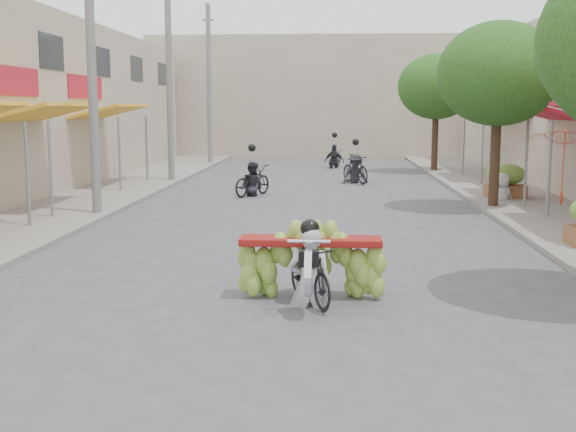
# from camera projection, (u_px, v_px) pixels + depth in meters

# --- Properties ---
(ground) EXTENTS (120.00, 120.00, 0.00)m
(ground) POSITION_uv_depth(u_px,v_px,m) (247.00, 405.00, 7.00)
(ground) COLOR #4E4E53
(ground) RESTS_ON ground
(sidewalk_left) EXTENTS (4.00, 60.00, 0.12)m
(sidewalk_left) POSITION_uv_depth(u_px,v_px,m) (78.00, 200.00, 22.22)
(sidewalk_left) COLOR gray
(sidewalk_left) RESTS_ON ground
(sidewalk_right) EXTENTS (4.00, 60.00, 0.12)m
(sidewalk_right) POSITION_uv_depth(u_px,v_px,m) (540.00, 203.00, 21.39)
(sidewalk_right) COLOR gray
(sidewalk_right) RESTS_ON ground
(far_building) EXTENTS (20.00, 6.00, 7.00)m
(far_building) POSITION_uv_depth(u_px,v_px,m) (319.00, 98.00, 44.00)
(far_building) COLOR #B2A38D
(far_building) RESTS_ON ground
(utility_pole_mid) EXTENTS (0.60, 0.24, 8.00)m
(utility_pole_mid) POSITION_uv_depth(u_px,v_px,m) (91.00, 62.00, 18.58)
(utility_pole_mid) COLOR slate
(utility_pole_mid) RESTS_ON ground
(utility_pole_far) EXTENTS (0.60, 0.24, 8.00)m
(utility_pole_far) POSITION_uv_depth(u_px,v_px,m) (169.00, 77.00, 27.46)
(utility_pole_far) COLOR slate
(utility_pole_far) RESTS_ON ground
(utility_pole_back) EXTENTS (0.60, 0.24, 8.00)m
(utility_pole_back) POSITION_uv_depth(u_px,v_px,m) (209.00, 85.00, 36.35)
(utility_pole_back) COLOR slate
(utility_pole_back) RESTS_ON ground
(street_tree_mid) EXTENTS (3.40, 3.40, 5.25)m
(street_tree_mid) POSITION_uv_depth(u_px,v_px,m) (498.00, 74.00, 19.94)
(street_tree_mid) COLOR #3A2719
(street_tree_mid) RESTS_ON ground
(street_tree_far) EXTENTS (3.40, 3.40, 5.25)m
(street_tree_far) POSITION_uv_depth(u_px,v_px,m) (436.00, 87.00, 31.79)
(street_tree_far) COLOR #3A2719
(street_tree_far) RESTS_ON ground
(produce_crate_far) EXTENTS (1.20, 0.88, 1.16)m
(produce_crate_far) POSITION_uv_depth(u_px,v_px,m) (506.00, 178.00, 22.32)
(produce_crate_far) COLOR brown
(produce_crate_far) RESTS_ON ground
(banana_motorbike) EXTENTS (2.20, 1.77, 2.15)m
(banana_motorbike) POSITION_uv_depth(u_px,v_px,m) (310.00, 254.00, 10.66)
(banana_motorbike) COLOR black
(banana_motorbike) RESTS_ON ground
(market_umbrella) EXTENTS (2.47, 2.47, 1.72)m
(market_umbrella) POSITION_uv_depth(u_px,v_px,m) (565.00, 127.00, 15.66)
(market_umbrella) COLOR #B03217
(market_umbrella) RESTS_ON ground
(pedestrian) EXTENTS (0.90, 0.71, 1.60)m
(pedestrian) POSITION_uv_depth(u_px,v_px,m) (503.00, 173.00, 21.76)
(pedestrian) COLOR silver
(pedestrian) RESTS_ON ground
(bg_motorbike_a) EXTENTS (1.42, 1.89, 1.95)m
(bg_motorbike_a) POSITION_uv_depth(u_px,v_px,m) (252.00, 174.00, 23.59)
(bg_motorbike_a) COLOR black
(bg_motorbike_a) RESTS_ON ground
(bg_motorbike_b) EXTENTS (1.36, 1.89, 1.95)m
(bg_motorbike_b) POSITION_uv_depth(u_px,v_px,m) (355.00, 162.00, 27.55)
(bg_motorbike_b) COLOR black
(bg_motorbike_b) RESTS_ON ground
(bg_motorbike_c) EXTENTS (1.09, 1.63, 1.95)m
(bg_motorbike_c) POSITION_uv_depth(u_px,v_px,m) (334.00, 151.00, 34.68)
(bg_motorbike_c) COLOR black
(bg_motorbike_c) RESTS_ON ground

